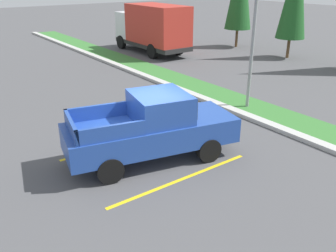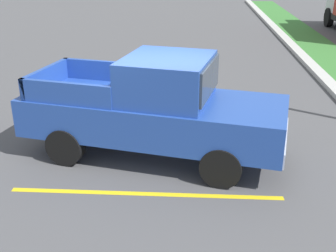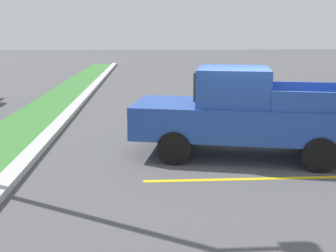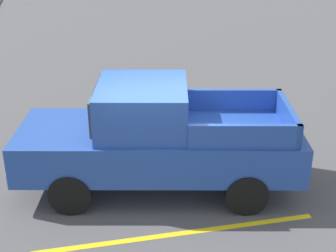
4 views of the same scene
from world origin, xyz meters
name	(u,v)px [view 4 (image 4 of 4)]	position (x,y,z in m)	size (l,w,h in m)	color
ground_plane	(159,192)	(0.00, 0.00, 0.00)	(120.00, 120.00, 0.00)	#4C4C4F
parking_line_near	(178,234)	(-1.36, -0.06, 0.00)	(0.12, 4.80, 0.01)	yellow
parking_line_far	(146,151)	(1.74, -0.06, 0.00)	(0.12, 4.80, 0.01)	yellow
pickup_truck_main	(156,138)	(0.20, -0.01, 1.04)	(2.99, 5.51, 2.10)	black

